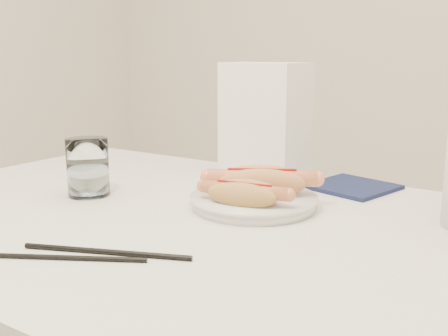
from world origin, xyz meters
The scene contains 9 objects.
table centered at (0.00, 0.00, 0.69)m, with size 1.20×0.80×0.75m.
plate centered at (0.08, 0.10, 0.76)m, with size 0.22×0.22×0.02m, color silver.
hotdog_left centered at (0.08, 0.12, 0.79)m, with size 0.18×0.14×0.05m.
hotdog_right centered at (0.09, 0.05, 0.79)m, with size 0.16×0.08×0.04m.
water_glass centered at (-0.23, 0.00, 0.81)m, with size 0.08×0.08×0.11m, color silver.
chopstick_near centered at (-0.01, -0.25, 0.75)m, with size 0.01×0.01×0.22m, color black.
chopstick_far centered at (0.02, -0.21, 0.75)m, with size 0.01×0.01×0.24m, color black.
napkin_box centered at (-0.04, 0.34, 0.88)m, with size 0.19×0.10×0.25m, color white.
navy_napkin centered at (0.17, 0.33, 0.75)m, with size 0.15×0.15×0.01m, color #131A3D.
Camera 1 is at (0.53, -0.69, 1.02)m, focal length 42.32 mm.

